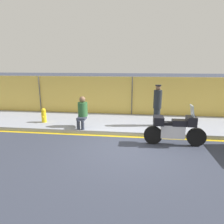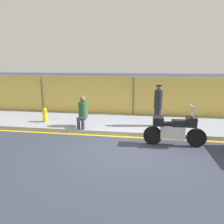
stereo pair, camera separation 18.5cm
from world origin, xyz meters
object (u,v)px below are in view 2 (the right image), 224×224
Objects in this scene: officer_standing at (158,105)px; person_seated_on_curb at (83,110)px; motorcycle at (174,129)px; fire_hydrant at (45,115)px.

officer_standing is 3.39m from person_seated_on_curb.
motorcycle is 3.20× the size of fire_hydrant.
person_seated_on_curb is at bearing -169.48° from officer_standing.
fire_hydrant is (-5.88, 1.70, -0.11)m from motorcycle.
motorcycle is 1.20× the size of officer_standing.
person_seated_on_curb is (-3.80, 1.21, 0.31)m from motorcycle.
motorcycle is 6.12m from fire_hydrant.
person_seated_on_curb is 2.18m from fire_hydrant.
fire_hydrant is at bearing 166.58° from person_seated_on_curb.
officer_standing reaches higher than motorcycle.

